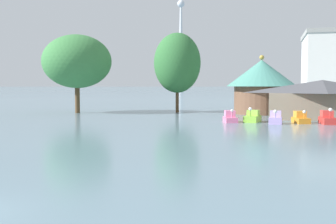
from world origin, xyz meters
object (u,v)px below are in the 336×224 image
at_px(pedal_boat_pink, 230,117).
at_px(boathouse, 322,99).
at_px(distant_broadcast_tower, 181,22).
at_px(green_roof_pavilion, 261,83).
at_px(pedal_boat_orange, 301,118).
at_px(shoreline_tree_tall_left, 77,62).
at_px(pedal_boat_red, 327,119).
at_px(pedal_boat_lime, 253,117).
at_px(shoreline_tree_mid, 177,63).
at_px(pedal_boat_lavender, 276,119).

distance_m(pedal_boat_pink, boathouse, 13.03).
relative_size(boathouse, distant_broadcast_tower, 0.11).
bearing_deg(green_roof_pavilion, pedal_boat_orange, -72.25).
height_order(boathouse, shoreline_tree_tall_left, shoreline_tree_tall_left).
xyz_separation_m(pedal_boat_red, shoreline_tree_tall_left, (-34.53, 10.07, 7.19)).
xyz_separation_m(pedal_boat_lime, shoreline_tree_mid, (-12.09, 14.58, 7.07)).
bearing_deg(distant_broadcast_tower, shoreline_tree_tall_left, -81.13).
relative_size(pedal_boat_pink, pedal_boat_lime, 1.05).
height_order(pedal_boat_pink, shoreline_tree_mid, shoreline_tree_mid).
xyz_separation_m(pedal_boat_orange, pedal_boat_red, (2.77, -0.36, 0.06)).
distance_m(pedal_boat_lavender, boathouse, 10.14).
bearing_deg(pedal_boat_lime, pedal_boat_pink, -66.26).
height_order(shoreline_tree_mid, distant_broadcast_tower, distant_broadcast_tower).
bearing_deg(shoreline_tree_mid, pedal_boat_orange, -40.14).
relative_size(green_roof_pavilion, distant_broadcast_tower, 0.08).
xyz_separation_m(pedal_boat_orange, shoreline_tree_mid, (-17.36, 14.63, 7.10)).
bearing_deg(green_roof_pavilion, pedal_boat_lime, -92.40).
bearing_deg(distant_broadcast_tower, shoreline_tree_mid, -78.11).
bearing_deg(pedal_boat_lavender, distant_broadcast_tower, -163.22).
bearing_deg(pedal_boat_pink, pedal_boat_red, 76.17).
bearing_deg(distant_broadcast_tower, pedal_boat_lavender, -76.04).
bearing_deg(distant_broadcast_tower, boathouse, -74.60).
bearing_deg(shoreline_tree_mid, pedal_boat_lime, -50.33).
bearing_deg(pedal_boat_pink, pedal_boat_orange, 79.12).
bearing_deg(green_roof_pavilion, boathouse, -46.26).
distance_m(pedal_boat_pink, green_roof_pavilion, 15.88).
distance_m(pedal_boat_lime, green_roof_pavilion, 15.02).
height_order(pedal_boat_pink, shoreline_tree_tall_left, shoreline_tree_tall_left).
xyz_separation_m(boathouse, shoreline_tree_tall_left, (-34.71, 3.11, 5.22)).
xyz_separation_m(pedal_boat_red, shoreline_tree_mid, (-20.13, 15.00, 7.04)).
xyz_separation_m(pedal_boat_pink, boathouse, (10.73, 7.11, 2.04)).
bearing_deg(boathouse, pedal_boat_red, -91.48).
bearing_deg(pedal_boat_lavender, shoreline_tree_tall_left, -108.39).
relative_size(pedal_boat_lavender, green_roof_pavilion, 0.22).
relative_size(pedal_boat_orange, green_roof_pavilion, 0.29).
height_order(shoreline_tree_tall_left, distant_broadcast_tower, distant_broadcast_tower).
bearing_deg(boathouse, shoreline_tree_tall_left, 174.88).
bearing_deg(pedal_boat_lavender, shoreline_tree_mid, -135.09).
bearing_deg(shoreline_tree_tall_left, pedal_boat_pink, -23.07).
xyz_separation_m(pedal_boat_lavender, shoreline_tree_tall_left, (-29.03, 11.27, 7.20)).
bearing_deg(pedal_boat_lavender, pedal_boat_pink, -98.94).
height_order(pedal_boat_lime, pedal_boat_lavender, pedal_boat_lime).
relative_size(pedal_boat_lime, boathouse, 0.21).
relative_size(pedal_boat_pink, distant_broadcast_tower, 0.02).
relative_size(pedal_boat_red, distant_broadcast_tower, 0.02).
height_order(pedal_boat_lavender, shoreline_tree_mid, shoreline_tree_mid).
relative_size(pedal_boat_lavender, pedal_boat_orange, 0.75).
relative_size(pedal_boat_orange, pedal_boat_red, 1.00).
bearing_deg(shoreline_tree_tall_left, green_roof_pavilion, 10.13).
height_order(pedal_boat_lavender, pedal_boat_red, pedal_boat_red).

